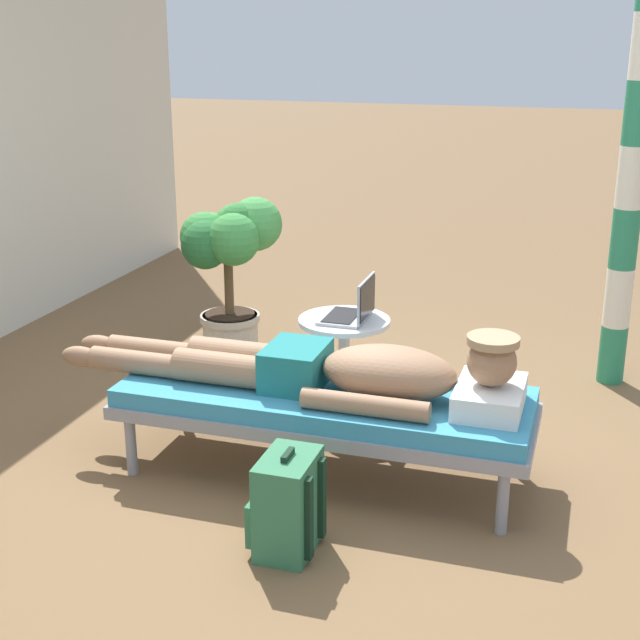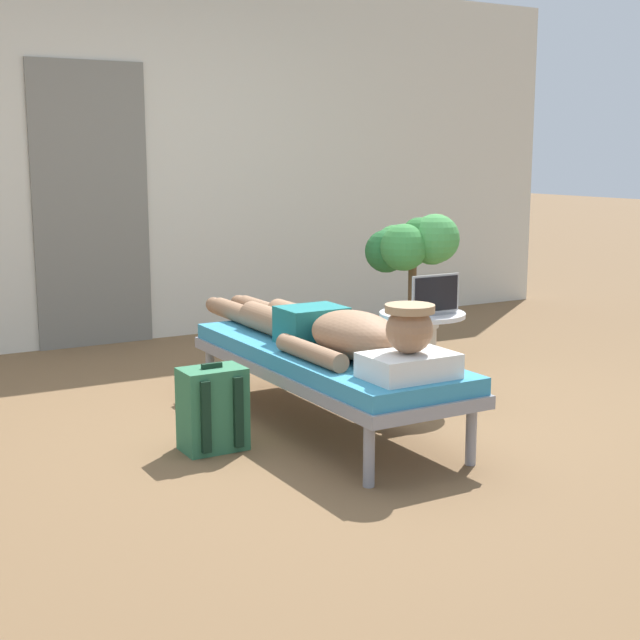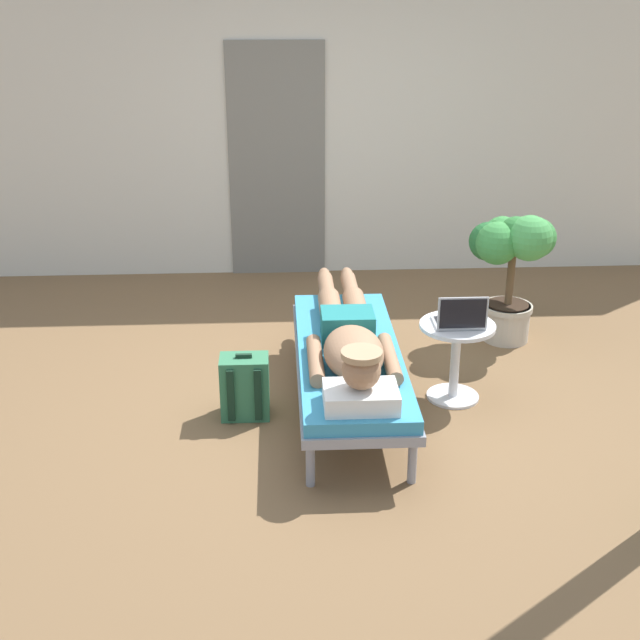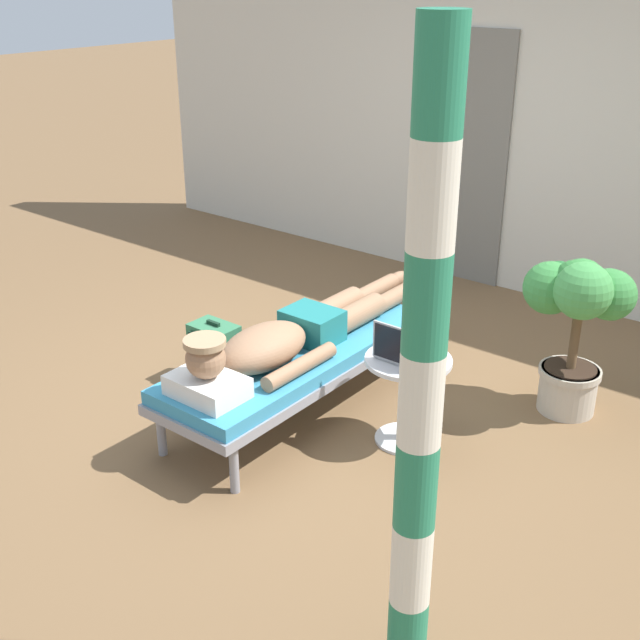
# 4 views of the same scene
# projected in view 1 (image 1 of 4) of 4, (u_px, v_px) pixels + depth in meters

# --- Properties ---
(ground_plane) EXTENTS (40.00, 40.00, 0.00)m
(ground_plane) POSITION_uv_depth(u_px,v_px,m) (303.00, 474.00, 4.15)
(ground_plane) COLOR brown
(lounge_chair) EXTENTS (0.65, 1.89, 0.42)m
(lounge_chair) POSITION_uv_depth(u_px,v_px,m) (324.00, 404.00, 4.06)
(lounge_chair) COLOR gray
(lounge_chair) RESTS_ON ground
(person_reclining) EXTENTS (0.53, 2.17, 0.33)m
(person_reclining) POSITION_uv_depth(u_px,v_px,m) (338.00, 370.00, 3.99)
(person_reclining) COLOR white
(person_reclining) RESTS_ON lounge_chair
(side_table) EXTENTS (0.48, 0.48, 0.52)m
(side_table) POSITION_uv_depth(u_px,v_px,m) (344.00, 349.00, 4.72)
(side_table) COLOR silver
(side_table) RESTS_ON ground
(laptop) EXTENTS (0.31, 0.24, 0.23)m
(laptop) POSITION_uv_depth(u_px,v_px,m) (354.00, 309.00, 4.63)
(laptop) COLOR #A5A8AD
(laptop) RESTS_ON side_table
(backpack) EXTENTS (0.30, 0.26, 0.42)m
(backpack) POSITION_uv_depth(u_px,v_px,m) (287.00, 505.00, 3.50)
(backpack) COLOR #33724C
(backpack) RESTS_ON ground
(potted_plant) EXTENTS (0.62, 0.61, 1.01)m
(potted_plant) POSITION_uv_depth(u_px,v_px,m) (229.00, 252.00, 5.39)
(potted_plant) COLOR #BFB29E
(potted_plant) RESTS_ON ground
(porch_post) EXTENTS (0.15, 0.15, 2.38)m
(porch_post) POSITION_uv_depth(u_px,v_px,m) (631.00, 177.00, 4.86)
(porch_post) COLOR #267F59
(porch_post) RESTS_ON ground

